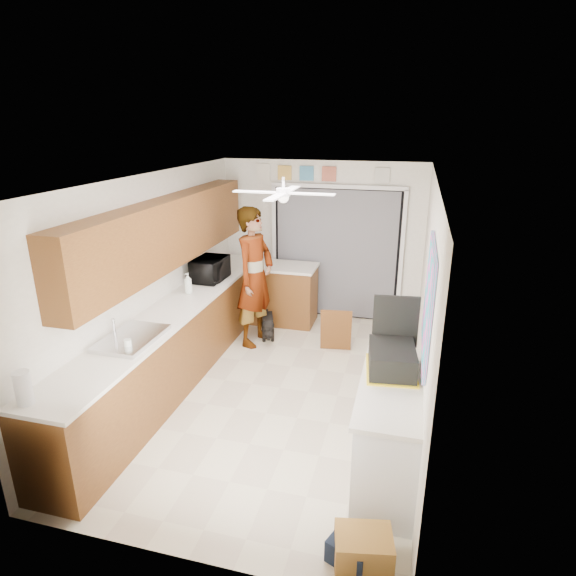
# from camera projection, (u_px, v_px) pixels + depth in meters

# --- Properties ---
(floor) EXTENTS (5.00, 5.00, 0.00)m
(floor) POSITION_uv_depth(u_px,v_px,m) (280.00, 388.00, 5.84)
(floor) COLOR beige
(floor) RESTS_ON ground
(ceiling) EXTENTS (5.00, 5.00, 0.00)m
(ceiling) POSITION_uv_depth(u_px,v_px,m) (278.00, 178.00, 5.01)
(ceiling) COLOR white
(ceiling) RESTS_ON ground
(wall_back) EXTENTS (3.20, 0.00, 3.20)m
(wall_back) POSITION_uv_depth(u_px,v_px,m) (321.00, 240.00, 7.71)
(wall_back) COLOR white
(wall_back) RESTS_ON ground
(wall_front) EXTENTS (3.20, 0.00, 3.20)m
(wall_front) POSITION_uv_depth(u_px,v_px,m) (175.00, 415.00, 3.14)
(wall_front) COLOR white
(wall_front) RESTS_ON ground
(wall_left) EXTENTS (0.00, 5.00, 5.00)m
(wall_left) POSITION_uv_depth(u_px,v_px,m) (152.00, 280.00, 5.81)
(wall_left) COLOR white
(wall_left) RESTS_ON ground
(wall_right) EXTENTS (0.00, 5.00, 5.00)m
(wall_right) POSITION_uv_depth(u_px,v_px,m) (426.00, 304.00, 5.04)
(wall_right) COLOR white
(wall_right) RESTS_ON ground
(left_base_cabinets) EXTENTS (0.60, 4.80, 0.90)m
(left_base_cabinets) POSITION_uv_depth(u_px,v_px,m) (179.00, 342.00, 6.00)
(left_base_cabinets) COLOR brown
(left_base_cabinets) RESTS_ON floor
(left_countertop) EXTENTS (0.62, 4.80, 0.04)m
(left_countertop) POSITION_uv_depth(u_px,v_px,m) (177.00, 307.00, 5.84)
(left_countertop) COLOR white
(left_countertop) RESTS_ON left_base_cabinets
(upper_cabinets) EXTENTS (0.32, 4.00, 0.80)m
(upper_cabinets) POSITION_uv_depth(u_px,v_px,m) (168.00, 232.00, 5.77)
(upper_cabinets) COLOR brown
(upper_cabinets) RESTS_ON wall_left
(sink_basin) EXTENTS (0.50, 0.76, 0.06)m
(sink_basin) POSITION_uv_depth(u_px,v_px,m) (131.00, 339.00, 4.92)
(sink_basin) COLOR silver
(sink_basin) RESTS_ON left_countertop
(faucet) EXTENTS (0.03, 0.03, 0.22)m
(faucet) POSITION_uv_depth(u_px,v_px,m) (114.00, 328.00, 4.93)
(faucet) COLOR silver
(faucet) RESTS_ON left_countertop
(peninsula_base) EXTENTS (1.00, 0.60, 0.90)m
(peninsula_base) POSITION_uv_depth(u_px,v_px,m) (283.00, 295.00, 7.63)
(peninsula_base) COLOR brown
(peninsula_base) RESTS_ON floor
(peninsula_top) EXTENTS (1.04, 0.64, 0.04)m
(peninsula_top) POSITION_uv_depth(u_px,v_px,m) (283.00, 267.00, 7.48)
(peninsula_top) COLOR white
(peninsula_top) RESTS_ON peninsula_base
(back_opening_recess) EXTENTS (2.00, 0.06, 2.10)m
(back_opening_recess) POSITION_uv_depth(u_px,v_px,m) (336.00, 254.00, 7.69)
(back_opening_recess) COLOR black
(back_opening_recess) RESTS_ON wall_back
(curtain_panel) EXTENTS (1.90, 0.03, 2.05)m
(curtain_panel) POSITION_uv_depth(u_px,v_px,m) (336.00, 255.00, 7.65)
(curtain_panel) COLOR slate
(curtain_panel) RESTS_ON wall_back
(door_trim_left) EXTENTS (0.06, 0.04, 2.10)m
(door_trim_left) POSITION_uv_depth(u_px,v_px,m) (274.00, 250.00, 7.90)
(door_trim_left) COLOR white
(door_trim_left) RESTS_ON wall_back
(door_trim_right) EXTENTS (0.06, 0.04, 2.10)m
(door_trim_right) POSITION_uv_depth(u_px,v_px,m) (401.00, 259.00, 7.41)
(door_trim_right) COLOR white
(door_trim_right) RESTS_ON wall_back
(door_trim_head) EXTENTS (2.10, 0.04, 0.06)m
(door_trim_head) POSITION_uv_depth(u_px,v_px,m) (338.00, 187.00, 7.31)
(door_trim_head) COLOR white
(door_trim_head) RESTS_ON wall_back
(header_frame_0) EXTENTS (0.22, 0.02, 0.22)m
(header_frame_0) POSITION_uv_depth(u_px,v_px,m) (285.00, 173.00, 7.48)
(header_frame_0) COLOR gold
(header_frame_0) RESTS_ON wall_back
(header_frame_1) EXTENTS (0.22, 0.02, 0.22)m
(header_frame_1) POSITION_uv_depth(u_px,v_px,m) (307.00, 173.00, 7.39)
(header_frame_1) COLOR #468EBB
(header_frame_1) RESTS_ON wall_back
(header_frame_2) EXTENTS (0.22, 0.02, 0.22)m
(header_frame_2) POSITION_uv_depth(u_px,v_px,m) (329.00, 174.00, 7.31)
(header_frame_2) COLOR #BD5D47
(header_frame_2) RESTS_ON wall_back
(header_frame_4) EXTENTS (0.22, 0.02, 0.22)m
(header_frame_4) POSITION_uv_depth(u_px,v_px,m) (382.00, 175.00, 7.12)
(header_frame_4) COLOR beige
(header_frame_4) RESTS_ON wall_back
(route66_sign) EXTENTS (0.22, 0.02, 0.26)m
(route66_sign) POSITION_uv_depth(u_px,v_px,m) (263.00, 172.00, 7.56)
(route66_sign) COLOR silver
(route66_sign) RESTS_ON wall_back
(right_counter_base) EXTENTS (0.50, 1.40, 0.90)m
(right_counter_base) POSITION_uv_depth(u_px,v_px,m) (389.00, 432.00, 4.27)
(right_counter_base) COLOR white
(right_counter_base) RESTS_ON floor
(right_counter_top) EXTENTS (0.54, 1.44, 0.04)m
(right_counter_top) POSITION_uv_depth(u_px,v_px,m) (392.00, 386.00, 4.12)
(right_counter_top) COLOR white
(right_counter_top) RESTS_ON right_counter_base
(abstract_painting) EXTENTS (0.03, 1.15, 0.95)m
(abstract_painting) POSITION_uv_depth(u_px,v_px,m) (429.00, 301.00, 4.00)
(abstract_painting) COLOR #E554C4
(abstract_painting) RESTS_ON wall_right
(ceiling_fan) EXTENTS (1.14, 1.14, 0.24)m
(ceiling_fan) POSITION_uv_depth(u_px,v_px,m) (283.00, 193.00, 5.25)
(ceiling_fan) COLOR white
(ceiling_fan) RESTS_ON ceiling
(microwave) EXTENTS (0.40, 0.58, 0.32)m
(microwave) POSITION_uv_depth(u_px,v_px,m) (210.00, 269.00, 6.74)
(microwave) COLOR black
(microwave) RESTS_ON left_countertop
(soap_bottle) EXTENTS (0.14, 0.14, 0.28)m
(soap_bottle) POSITION_uv_depth(u_px,v_px,m) (188.00, 283.00, 6.22)
(soap_bottle) COLOR silver
(soap_bottle) RESTS_ON left_countertop
(jar_b) EXTENTS (0.08, 0.08, 0.11)m
(jar_b) POSITION_uv_depth(u_px,v_px,m) (128.00, 345.00, 4.70)
(jar_b) COLOR silver
(jar_b) RESTS_ON left_countertop
(paper_towel_roll) EXTENTS (0.17, 0.17, 0.28)m
(paper_towel_roll) POSITION_uv_depth(u_px,v_px,m) (23.00, 388.00, 3.78)
(paper_towel_roll) COLOR white
(paper_towel_roll) RESTS_ON left_countertop
(suitcase) EXTENTS (0.46, 0.58, 0.23)m
(suitcase) POSITION_uv_depth(u_px,v_px,m) (392.00, 359.00, 4.28)
(suitcase) COLOR black
(suitcase) RESTS_ON right_counter_top
(suitcase_rim) EXTENTS (0.50, 0.63, 0.02)m
(suitcase_rim) POSITION_uv_depth(u_px,v_px,m) (391.00, 370.00, 4.32)
(suitcase_rim) COLOR yellow
(suitcase_rim) RESTS_ON suitcase
(suitcase_lid) EXTENTS (0.42, 0.08, 0.50)m
(suitcase_lid) POSITION_uv_depth(u_px,v_px,m) (396.00, 321.00, 4.47)
(suitcase_lid) COLOR black
(suitcase_lid) RESTS_ON suitcase
(cardboard_box) EXTENTS (0.47, 0.38, 0.26)m
(cardboard_box) POSITION_uv_depth(u_px,v_px,m) (363.00, 549.00, 3.48)
(cardboard_box) COLOR #BD903B
(cardboard_box) RESTS_ON floor
(navy_crate) EXTENTS (0.38, 0.35, 0.19)m
(navy_crate) POSITION_uv_depth(u_px,v_px,m) (351.00, 550.00, 3.52)
(navy_crate) COLOR #131D31
(navy_crate) RESTS_ON floor
(cabinet_door_panel) EXTENTS (0.45, 0.22, 0.64)m
(cabinet_door_panel) POSITION_uv_depth(u_px,v_px,m) (336.00, 330.00, 6.66)
(cabinet_door_panel) COLOR brown
(cabinet_door_panel) RESTS_ON floor
(man) EXTENTS (0.64, 0.82, 1.98)m
(man) POSITION_uv_depth(u_px,v_px,m) (255.00, 277.00, 6.74)
(man) COLOR white
(man) RESTS_ON floor
(dog) EXTENTS (0.37, 0.55, 0.40)m
(dog) POSITION_uv_depth(u_px,v_px,m) (268.00, 325.00, 7.12)
(dog) COLOR black
(dog) RESTS_ON floor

